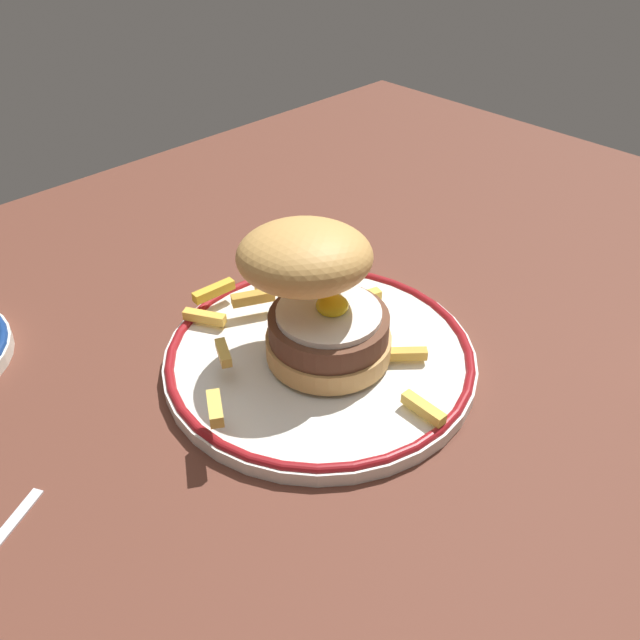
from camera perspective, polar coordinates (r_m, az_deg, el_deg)
name	(u,v)px	position (r cm, az deg, el deg)	size (l,w,h in cm)	color
ground_plane	(338,362)	(58.30, 1.62, -3.70)	(118.01, 93.97, 4.00)	brown
dinner_plate	(320,356)	(54.56, 0.00, -3.15)	(26.06, 26.06, 1.60)	white
burger	(315,290)	(50.55, -0.42, 2.64)	(15.23, 15.25, 12.05)	tan
fries_pile	(294,316)	(55.67, -2.34, 0.36)	(23.63, 24.47, 2.92)	gold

